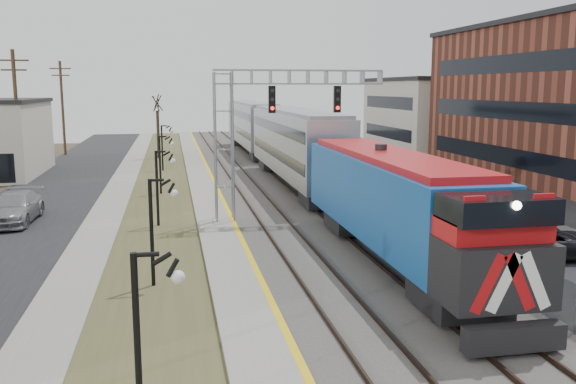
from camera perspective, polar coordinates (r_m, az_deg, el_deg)
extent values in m
cube|color=black|center=(40.46, -22.52, -1.24)|extent=(7.00, 120.00, 0.04)
cube|color=gray|center=(39.78, -16.17, -1.03)|extent=(2.00, 120.00, 0.08)
cube|color=#404625|center=(39.60, -11.85, -0.91)|extent=(4.00, 120.00, 0.06)
cube|color=gray|center=(39.64, -7.51, -0.64)|extent=(2.00, 120.00, 0.24)
cube|color=#595651|center=(40.23, -0.39, -0.43)|extent=(8.00, 120.00, 0.20)
cube|color=black|center=(44.00, 15.17, 0.00)|extent=(16.00, 120.00, 0.04)
cube|color=gold|center=(39.68, -6.25, -0.42)|extent=(0.24, 120.00, 0.01)
cube|color=#2D2119|center=(39.80, -4.28, -0.32)|extent=(0.08, 120.00, 0.15)
cube|color=#2D2119|center=(40.00, -2.15, -0.25)|extent=(0.08, 120.00, 0.15)
cube|color=#2D2119|center=(40.34, 0.66, -0.15)|extent=(0.08, 120.00, 0.15)
cube|color=#2D2119|center=(40.66, 2.73, -0.08)|extent=(0.08, 120.00, 0.15)
cube|color=#13509D|center=(24.54, 10.12, -1.52)|extent=(3.00, 17.00, 4.25)
cube|color=black|center=(17.52, 20.36, -12.67)|extent=(2.80, 0.50, 0.70)
cube|color=#90929A|center=(43.83, 0.63, 4.25)|extent=(3.00, 22.00, 5.33)
cube|color=#90929A|center=(66.26, -3.32, 6.09)|extent=(3.00, 22.00, 5.33)
cube|color=gray|center=(32.21, -6.02, 3.98)|extent=(1.00, 1.00, 8.00)
cube|color=gray|center=(32.64, 0.99, 10.70)|extent=(9.00, 0.80, 0.80)
cube|color=black|center=(31.92, -1.51, 8.65)|extent=(0.35, 0.25, 1.40)
cube|color=black|center=(32.68, 4.63, 8.65)|extent=(0.35, 0.25, 1.40)
cylinder|color=black|center=(13.05, -13.90, -14.04)|extent=(0.14, 0.14, 4.00)
cylinder|color=black|center=(22.56, -12.64, -3.83)|extent=(0.14, 0.14, 4.00)
cylinder|color=black|center=(32.37, -12.14, 0.27)|extent=(0.14, 0.14, 4.00)
cylinder|color=black|center=(42.27, -11.88, 2.46)|extent=(0.14, 0.14, 4.00)
cylinder|color=black|center=(54.20, -11.69, 4.02)|extent=(0.14, 0.14, 4.00)
cylinder|color=#4C3823|center=(50.28, -24.00, 6.39)|extent=(0.28, 0.28, 10.00)
cylinder|color=#4C3823|center=(69.90, -20.34, 7.33)|extent=(0.28, 0.28, 10.00)
cube|color=gray|center=(41.08, 5.38, 0.73)|extent=(0.04, 120.00, 1.60)
cube|color=#BDB4A6|center=(76.58, 14.95, 7.01)|extent=(16.00, 18.00, 8.00)
cylinder|color=#382D23|center=(64.13, -12.05, 5.27)|extent=(0.30, 0.30, 4.90)
imported|color=black|center=(28.20, 23.24, -4.40)|extent=(5.28, 2.93, 1.40)
imported|color=navy|center=(30.88, 17.47, -2.93)|extent=(4.88, 2.71, 1.34)
imported|color=gray|center=(43.44, 7.82, 1.00)|extent=(4.24, 2.92, 1.34)
imported|color=#0D440F|center=(45.73, 10.06, 1.37)|extent=(4.26, 2.26, 1.33)
imported|color=gray|center=(35.86, -24.25, -1.41)|extent=(2.42, 5.60, 1.61)
imported|color=navy|center=(54.64, 6.76, 2.87)|extent=(4.53, 2.24, 1.48)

